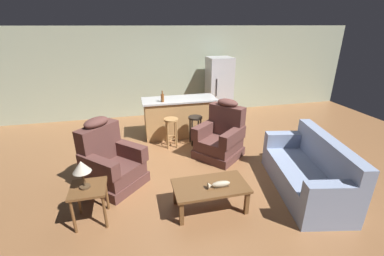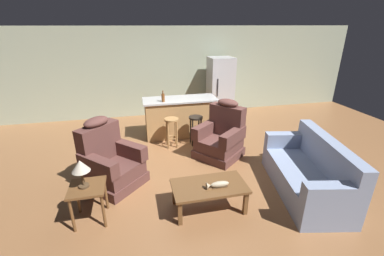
% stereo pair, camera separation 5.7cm
% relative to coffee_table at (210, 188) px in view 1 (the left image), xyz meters
% --- Properties ---
extents(ground_plane, '(12.00, 12.00, 0.00)m').
position_rel_coffee_table_xyz_m(ground_plane, '(0.10, 1.56, -0.36)').
color(ground_plane, brown).
extents(back_wall, '(12.00, 0.05, 2.60)m').
position_rel_coffee_table_xyz_m(back_wall, '(0.10, 4.68, 0.94)').
color(back_wall, '#9EA88E').
rests_on(back_wall, ground_plane).
extents(coffee_table, '(1.10, 0.60, 0.42)m').
position_rel_coffee_table_xyz_m(coffee_table, '(0.00, 0.00, 0.00)').
color(coffee_table, brown).
rests_on(coffee_table, ground_plane).
extents(fish_figurine, '(0.34, 0.10, 0.10)m').
position_rel_coffee_table_xyz_m(fish_figurine, '(0.10, -0.08, 0.10)').
color(fish_figurine, '#4C3823').
rests_on(fish_figurine, coffee_table).
extents(couch, '(1.21, 2.03, 0.94)m').
position_rel_coffee_table_xyz_m(couch, '(1.73, 0.06, -0.02)').
color(couch, '#8493B2').
rests_on(couch, ground_plane).
extents(recliner_near_lamp, '(1.19, 1.19, 1.20)m').
position_rel_coffee_table_xyz_m(recliner_near_lamp, '(-1.47, 1.04, 0.06)').
color(recliner_near_lamp, brown).
rests_on(recliner_near_lamp, ground_plane).
extents(recliner_near_island, '(1.18, 1.18, 1.20)m').
position_rel_coffee_table_xyz_m(recliner_near_island, '(0.74, 1.61, 0.06)').
color(recliner_near_island, brown).
rests_on(recliner_near_island, ground_plane).
extents(end_table, '(0.48, 0.48, 0.56)m').
position_rel_coffee_table_xyz_m(end_table, '(-1.71, 0.15, 0.10)').
color(end_table, brown).
rests_on(end_table, ground_plane).
extents(table_lamp, '(0.24, 0.24, 0.41)m').
position_rel_coffee_table_xyz_m(table_lamp, '(-1.75, 0.15, 0.50)').
color(table_lamp, '#4C3823').
rests_on(table_lamp, end_table).
extents(kitchen_island, '(1.80, 0.70, 0.95)m').
position_rel_coffee_table_xyz_m(kitchen_island, '(0.10, 2.91, 0.11)').
color(kitchen_island, '#AD7F4C').
rests_on(kitchen_island, ground_plane).
extents(bar_stool_left, '(0.32, 0.32, 0.68)m').
position_rel_coffee_table_xyz_m(bar_stool_left, '(-0.21, 2.28, 0.11)').
color(bar_stool_left, '#A87A47').
rests_on(bar_stool_left, ground_plane).
extents(bar_stool_right, '(0.32, 0.32, 0.68)m').
position_rel_coffee_table_xyz_m(bar_stool_right, '(0.35, 2.28, 0.11)').
color(bar_stool_right, black).
rests_on(bar_stool_right, ground_plane).
extents(refrigerator, '(0.70, 0.69, 1.76)m').
position_rel_coffee_table_xyz_m(refrigerator, '(1.55, 4.11, 0.52)').
color(refrigerator, '#B7B7BC').
rests_on(refrigerator, ground_plane).
extents(bottle_tall_green, '(0.08, 0.08, 0.26)m').
position_rel_coffee_table_xyz_m(bottle_tall_green, '(-0.33, 2.73, 0.69)').
color(bottle_tall_green, brown).
rests_on(bottle_tall_green, kitchen_island).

